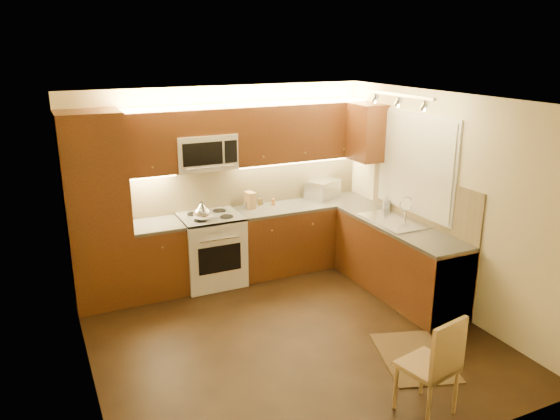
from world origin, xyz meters
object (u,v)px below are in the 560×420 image
kettle (202,211)px  knife_block (250,200)px  soap_bottle (386,203)px  dining_chair (428,364)px  sink (394,216)px  stove (212,249)px  toaster_oven (323,189)px  microwave (204,151)px

kettle → knife_block: (0.76, 0.31, -0.03)m
soap_bottle → dining_chair: size_ratio=0.20×
knife_block → soap_bottle: size_ratio=1.22×
knife_block → sink: bearing=-52.4°
stove → sink: 2.35m
toaster_oven → soap_bottle: (0.50, -0.82, -0.04)m
microwave → kettle: bearing=-117.7°
kettle → sink: bearing=-21.4°
toaster_oven → stove: bearing=161.6°
kettle → toaster_oven: bearing=12.6°
microwave → sink: bearing=-32.2°
microwave → knife_block: microwave is taller
kettle → dining_chair: bearing=-69.9°
stove → toaster_oven: 1.82m
soap_bottle → toaster_oven: bearing=143.5°
stove → microwave: bearing=90.0°
stove → soap_bottle: (2.23, -0.66, 0.53)m
microwave → soap_bottle: 2.47m
sink → dining_chair: 2.50m
toaster_oven → knife_block: bearing=156.8°
sink → soap_bottle: size_ratio=4.77×
sink → toaster_oven: 1.32m
stove → soap_bottle: bearing=-16.5°
sink → toaster_oven: (-0.28, 1.29, 0.06)m
stove → toaster_oven: size_ratio=2.09×
sink → microwave: bearing=147.8°
stove → microwave: size_ratio=1.21×
microwave → soap_bottle: size_ratio=4.21×
knife_block → soap_bottle: 1.81m
sink → dining_chair: (-1.19, -2.14, -0.51)m
microwave → sink: microwave is taller
toaster_oven → dining_chair: toaster_oven is taller
kettle → soap_bottle: 2.43m
knife_block → dining_chair: size_ratio=0.24×
sink → kettle: kettle is taller
soap_bottle → sink: bearing=-93.7°
kettle → toaster_oven: 1.90m
stove → sink: size_ratio=1.07×
sink → stove: bearing=150.6°
stove → knife_block: (0.61, 0.15, 0.55)m
microwave → soap_bottle: microwave is taller
sink → dining_chair: bearing=-119.2°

